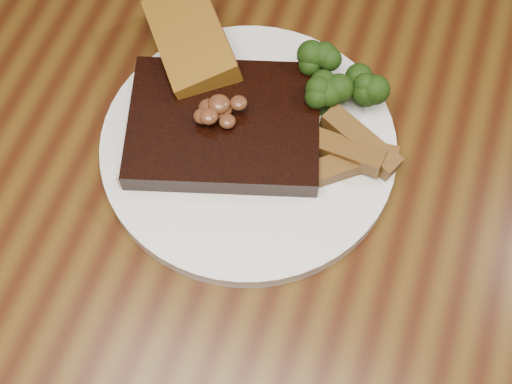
% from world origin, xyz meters
% --- Properties ---
extents(ground, '(4.50, 4.50, 0.00)m').
position_xyz_m(ground, '(0.00, 0.00, 0.00)').
color(ground, '#35170C').
rests_on(ground, ground).
extents(dining_table, '(1.60, 0.90, 0.75)m').
position_xyz_m(dining_table, '(0.00, 0.00, 0.66)').
color(dining_table, '#452C0D').
rests_on(dining_table, ground).
extents(plate, '(0.31, 0.31, 0.01)m').
position_xyz_m(plate, '(-0.02, 0.06, 0.76)').
color(plate, white).
rests_on(plate, dining_table).
extents(steak, '(0.21, 0.18, 0.03)m').
position_xyz_m(steak, '(-0.05, 0.06, 0.78)').
color(steak, black).
rests_on(steak, plate).
extents(steak_bone, '(0.15, 0.06, 0.02)m').
position_xyz_m(steak_bone, '(-0.05, -0.00, 0.77)').
color(steak_bone, '#BEB193').
rests_on(steak_bone, plate).
extents(mushroom_pile, '(0.06, 0.06, 0.03)m').
position_xyz_m(mushroom_pile, '(-0.05, 0.06, 0.80)').
color(mushroom_pile, brown).
rests_on(mushroom_pile, steak).
extents(garlic_bread, '(0.12, 0.13, 0.03)m').
position_xyz_m(garlic_bread, '(-0.11, 0.13, 0.78)').
color(garlic_bread, '#91661A').
rests_on(garlic_bread, plate).
extents(potato_wedges, '(0.11, 0.11, 0.02)m').
position_xyz_m(potato_wedges, '(0.05, 0.06, 0.77)').
color(potato_wedges, brown).
rests_on(potato_wedges, plate).
extents(broccoli_cluster, '(0.08, 0.08, 0.04)m').
position_xyz_m(broccoli_cluster, '(0.04, 0.14, 0.78)').
color(broccoli_cluster, '#1A370C').
rests_on(broccoli_cluster, plate).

